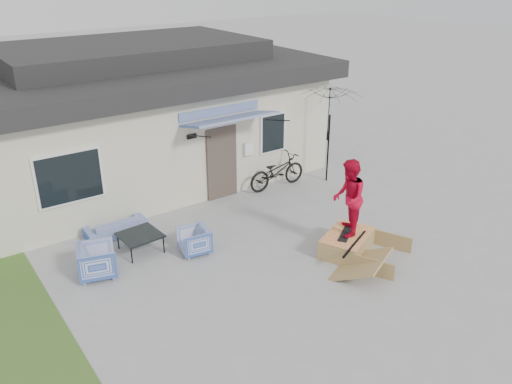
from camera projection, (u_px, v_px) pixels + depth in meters
ground at (293, 278)px, 11.36m from camera, size 90.00×90.00×0.00m
grass_strip at (18, 317)px, 10.10m from camera, size 1.40×8.00×0.01m
house at (135, 110)px, 16.52m from camera, size 10.80×8.49×4.10m
loveseat at (116, 224)px, 13.01m from camera, size 1.53×0.47×0.59m
armchair_left at (97, 259)px, 11.29m from camera, size 0.92×0.95×0.80m
armchair_right at (194, 239)px, 12.21m from camera, size 0.72×0.76×0.69m
coffee_table at (141, 242)px, 12.32m from camera, size 0.95×0.95×0.44m
bicycle at (277, 168)px, 15.60m from camera, size 1.95×0.68×1.25m
patio_umbrella at (329, 126)px, 15.62m from camera, size 2.17×2.07×2.20m
skate_ramp at (347, 243)px, 12.29m from camera, size 1.96×2.19×0.45m
skateboard at (346, 233)px, 12.21m from camera, size 0.82×0.64×0.05m
skater at (349, 197)px, 11.83m from camera, size 1.10×1.11×1.81m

